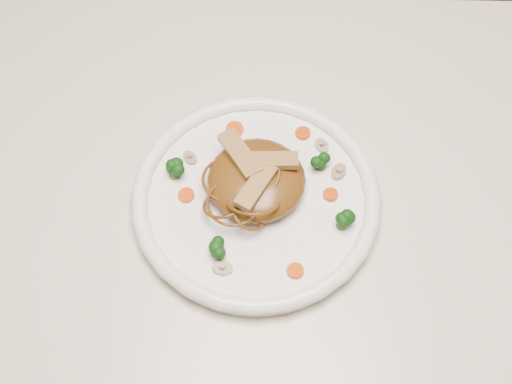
{
  "coord_description": "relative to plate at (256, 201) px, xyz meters",
  "views": [
    {
      "loc": [
        -0.02,
        -0.37,
        1.49
      ],
      "look_at": [
        -0.03,
        0.04,
        0.78
      ],
      "focal_mm": 47.84,
      "sensor_mm": 36.0,
      "label": 1
    }
  ],
  "objects": [
    {
      "name": "noodle_mound",
      "position": [
        0.0,
        0.02,
        0.03
      ],
      "size": [
        0.15,
        0.15,
        0.04
      ],
      "primitive_type": "ellipsoid",
      "rotation": [
        0.0,
        0.0,
        -0.28
      ],
      "color": "#5E3D11",
      "rests_on": "plate"
    },
    {
      "name": "broccoli_0",
      "position": [
        0.08,
        0.05,
        0.02
      ],
      "size": [
        0.03,
        0.03,
        0.03
      ],
      "primitive_type": null,
      "rotation": [
        0.0,
        0.0,
        0.23
      ],
      "color": "#0F450E",
      "rests_on": "plate"
    },
    {
      "name": "carrot_0",
      "position": [
        0.06,
        0.1,
        0.01
      ],
      "size": [
        0.02,
        0.02,
        0.0
      ],
      "primitive_type": "cylinder",
      "rotation": [
        0.0,
        0.0,
        -0.16
      ],
      "color": "#D53B07",
      "rests_on": "plate"
    },
    {
      "name": "mushroom_2",
      "position": [
        -0.08,
        0.05,
        0.01
      ],
      "size": [
        0.03,
        0.03,
        0.01
      ],
      "primitive_type": "cylinder",
      "rotation": [
        0.0,
        0.0,
        -0.91
      ],
      "color": "#9D9176",
      "rests_on": "plate"
    },
    {
      "name": "mushroom_3",
      "position": [
        0.08,
        0.08,
        0.01
      ],
      "size": [
        0.03,
        0.03,
        0.01
      ],
      "primitive_type": "cylinder",
      "rotation": [
        0.0,
        0.0,
        2.19
      ],
      "color": "#9D9176",
      "rests_on": "plate"
    },
    {
      "name": "broccoli_3",
      "position": [
        0.1,
        -0.04,
        0.02
      ],
      "size": [
        0.04,
        0.04,
        0.03
      ],
      "primitive_type": null,
      "rotation": [
        0.0,
        0.0,
        -0.27
      ],
      "color": "#0F450E",
      "rests_on": "plate"
    },
    {
      "name": "carrot_3",
      "position": [
        -0.03,
        0.1,
        0.01
      ],
      "size": [
        0.03,
        0.03,
        0.0
      ],
      "primitive_type": "cylinder",
      "rotation": [
        0.0,
        0.0,
        0.21
      ],
      "color": "#D53B07",
      "rests_on": "plate"
    },
    {
      "name": "chicken_c",
      "position": [
        0.0,
        -0.01,
        0.05
      ],
      "size": [
        0.05,
        0.07,
        0.01
      ],
      "primitive_type": "cube",
      "rotation": [
        0.0,
        0.0,
        4.21
      ],
      "color": "#A87F4F",
      "rests_on": "noodle_mound"
    },
    {
      "name": "chicken_a",
      "position": [
        0.02,
        0.03,
        0.05
      ],
      "size": [
        0.07,
        0.02,
        0.01
      ],
      "primitive_type": "cube",
      "rotation": [
        0.0,
        0.0,
        0.03
      ],
      "color": "#A87F4F",
      "rests_on": "noodle_mound"
    },
    {
      "name": "table",
      "position": [
        0.03,
        -0.04,
        -0.11
      ],
      "size": [
        1.2,
        0.8,
        0.75
      ],
      "color": "beige",
      "rests_on": "ground"
    },
    {
      "name": "carrot_2",
      "position": [
        0.09,
        0.01,
        0.01
      ],
      "size": [
        0.02,
        0.02,
        0.0
      ],
      "primitive_type": "cylinder",
      "rotation": [
        0.0,
        0.0,
        -0.13
      ],
      "color": "#D53B07",
      "rests_on": "plate"
    },
    {
      "name": "broccoli_1",
      "position": [
        -0.1,
        0.03,
        0.02
      ],
      "size": [
        0.03,
        0.03,
        0.03
      ],
      "primitive_type": null,
      "rotation": [
        0.0,
        0.0,
        0.05
      ],
      "color": "#0F450E",
      "rests_on": "plate"
    },
    {
      "name": "mushroom_1",
      "position": [
        0.1,
        0.04,
        0.01
      ],
      "size": [
        0.03,
        0.03,
        0.01
      ],
      "primitive_type": "cylinder",
      "rotation": [
        0.0,
        0.0,
        1.06
      ],
      "color": "#9D9176",
      "rests_on": "plate"
    },
    {
      "name": "broccoli_2",
      "position": [
        -0.04,
        -0.08,
        0.02
      ],
      "size": [
        0.03,
        0.03,
        0.03
      ],
      "primitive_type": null,
      "rotation": [
        0.0,
        0.0,
        -0.4
      ],
      "color": "#0F450E",
      "rests_on": "plate"
    },
    {
      "name": "chicken_b",
      "position": [
        -0.02,
        0.04,
        0.05
      ],
      "size": [
        0.06,
        0.07,
        0.01
      ],
      "primitive_type": "cube",
      "rotation": [
        0.0,
        0.0,
        2.12
      ],
      "color": "#A87F4F",
      "rests_on": "noodle_mound"
    },
    {
      "name": "carrot_4",
      "position": [
        0.05,
        -0.1,
        0.01
      ],
      "size": [
        0.03,
        0.03,
        0.0
      ],
      "primitive_type": "cylinder",
      "rotation": [
        0.0,
        0.0,
        0.32
      ],
      "color": "#D53B07",
      "rests_on": "plate"
    },
    {
      "name": "mushroom_0",
      "position": [
        -0.04,
        -0.1,
        0.01
      ],
      "size": [
        0.02,
        0.02,
        0.01
      ],
      "primitive_type": "cylinder",
      "rotation": [
        0.0,
        0.0,
        -0.03
      ],
      "color": "#9D9176",
      "rests_on": "plate"
    },
    {
      "name": "carrot_1",
      "position": [
        -0.09,
        0.0,
        0.01
      ],
      "size": [
        0.02,
        0.02,
        0.0
      ],
      "primitive_type": "cylinder",
      "rotation": [
        0.0,
        0.0,
        -0.16
      ],
      "color": "#D53B07",
      "rests_on": "plate"
    },
    {
      "name": "plate",
      "position": [
        0.0,
        0.0,
        0.0
      ],
      "size": [
        0.39,
        0.39,
        0.02
      ],
      "primitive_type": "cylinder",
      "rotation": [
        0.0,
        0.0,
        0.35
      ],
      "color": "white",
      "rests_on": "table"
    }
  ]
}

